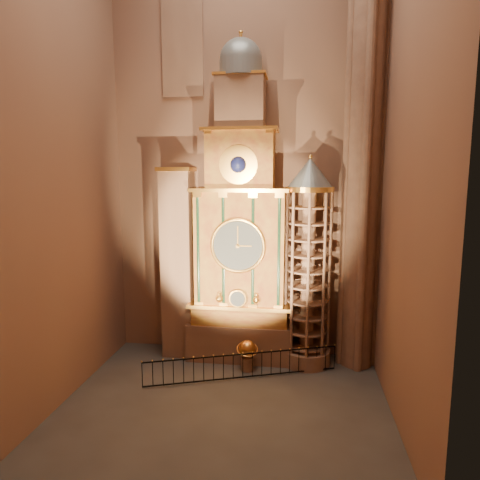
# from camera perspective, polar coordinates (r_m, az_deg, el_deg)

# --- Properties ---
(floor) EXTENTS (14.00, 14.00, 0.00)m
(floor) POSITION_cam_1_polar(r_m,az_deg,el_deg) (19.76, -2.06, -21.06)
(floor) COLOR #383330
(floor) RESTS_ON ground
(wall_back) EXTENTS (22.00, 0.00, 22.00)m
(wall_back) POSITION_cam_1_polar(r_m,az_deg,el_deg) (23.15, 0.45, 11.62)
(wall_back) COLOR #8F674D
(wall_back) RESTS_ON floor
(wall_left) EXTENTS (0.00, 22.00, 22.00)m
(wall_left) POSITION_cam_1_polar(r_m,az_deg,el_deg) (19.72, -23.14, 11.48)
(wall_left) COLOR #8F674D
(wall_left) RESTS_ON floor
(wall_right) EXTENTS (0.00, 22.00, 22.00)m
(wall_right) POSITION_cam_1_polar(r_m,az_deg,el_deg) (17.40, 21.61, 12.05)
(wall_right) COLOR #8F674D
(wall_right) RESTS_ON floor
(astronomical_clock) EXTENTS (5.60, 2.41, 16.70)m
(astronomical_clock) POSITION_cam_1_polar(r_m,az_deg,el_deg) (22.30, 0.09, 0.60)
(astronomical_clock) COLOR #8C634C
(astronomical_clock) RESTS_ON floor
(portrait_tower) EXTENTS (1.80, 1.60, 10.20)m
(portrait_tower) POSITION_cam_1_polar(r_m,az_deg,el_deg) (23.28, -8.23, -2.97)
(portrait_tower) COLOR #8C634C
(portrait_tower) RESTS_ON floor
(stair_turret) EXTENTS (2.50, 2.50, 10.80)m
(stair_turret) POSITION_cam_1_polar(r_m,az_deg,el_deg) (22.07, 9.04, -3.31)
(stair_turret) COLOR #8C634C
(stair_turret) RESTS_ON floor
(gothic_pier) EXTENTS (2.04, 2.04, 22.00)m
(gothic_pier) POSITION_cam_1_polar(r_m,az_deg,el_deg) (22.15, 16.26, 11.42)
(gothic_pier) COLOR #8C634C
(gothic_pier) RESTS_ON floor
(stained_glass_window) EXTENTS (2.20, 0.14, 5.20)m
(stained_glass_window) POSITION_cam_1_polar(r_m,az_deg,el_deg) (24.61, -7.69, 24.37)
(stained_glass_window) COLOR navy
(stained_glass_window) RESTS_ON wall_back
(celestial_globe) EXTENTS (1.30, 1.26, 1.57)m
(celestial_globe) POSITION_cam_1_polar(r_m,az_deg,el_deg) (22.29, 0.97, -14.77)
(celestial_globe) COLOR #8C634C
(celestial_globe) RESTS_ON floor
(iron_railing) EXTENTS (8.94, 3.28, 1.24)m
(iron_railing) POSITION_cam_1_polar(r_m,az_deg,el_deg) (21.50, 0.38, -16.45)
(iron_railing) COLOR black
(iron_railing) RESTS_ON floor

